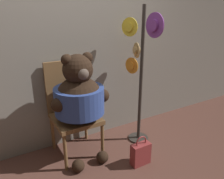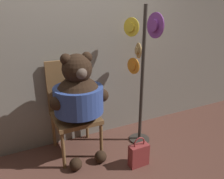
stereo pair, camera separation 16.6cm
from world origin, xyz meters
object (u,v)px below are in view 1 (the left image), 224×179
(teddy_bear, at_px, (79,97))
(hat_display_rack, at_px, (140,68))
(chair, at_px, (72,107))
(handbag_on_ground, at_px, (141,153))

(teddy_bear, xyz_separation_m, hat_display_rack, (0.83, -0.03, 0.24))
(chair, xyz_separation_m, hat_display_rack, (0.86, -0.22, 0.42))
(chair, bearing_deg, hat_display_rack, -14.48)
(handbag_on_ground, bearing_deg, teddy_bear, 137.10)
(chair, xyz_separation_m, teddy_bear, (0.03, -0.20, 0.18))
(teddy_bear, distance_m, hat_display_rack, 0.86)
(chair, relative_size, handbag_on_ground, 3.10)
(chair, bearing_deg, handbag_on_ground, -50.93)
(teddy_bear, xyz_separation_m, handbag_on_ground, (0.53, -0.49, -0.64))
(teddy_bear, relative_size, hat_display_rack, 0.72)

